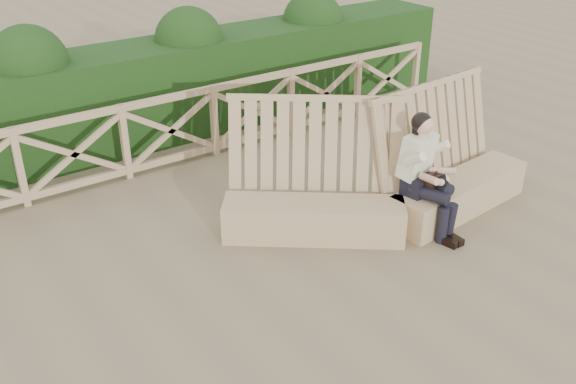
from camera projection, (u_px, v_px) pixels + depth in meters
ground at (319, 275)px, 7.03m from camera, size 60.00×60.00×0.00m
bench at (387, 191)px, 7.94m from camera, size 4.00×1.97×1.59m
woman at (425, 170)px, 7.58m from camera, size 0.47×0.93×1.48m
guardrail at (171, 131)px, 9.30m from camera, size 10.10×0.09×1.10m
hedge at (136, 96)px, 10.08m from camera, size 12.00×1.20×1.50m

